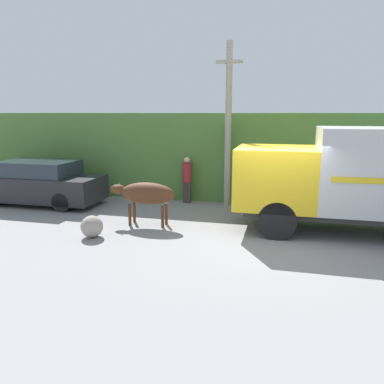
{
  "coord_description": "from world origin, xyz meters",
  "views": [
    {
      "loc": [
        0.15,
        -9.75,
        3.29
      ],
      "look_at": [
        -2.42,
        0.69,
        1.01
      ],
      "focal_mm": 35.0,
      "sensor_mm": 36.0,
      "label": 1
    }
  ],
  "objects_px": {
    "parked_suv": "(38,183)",
    "utility_pole": "(228,123)",
    "brown_cow": "(146,194)",
    "pedestrian_on_hill": "(187,178)",
    "cargo_truck": "(381,177)",
    "roadside_rock": "(92,227)"
  },
  "relations": [
    {
      "from": "roadside_rock",
      "to": "parked_suv",
      "type": "bearing_deg",
      "value": 141.77
    },
    {
      "from": "brown_cow",
      "to": "parked_suv",
      "type": "xyz_separation_m",
      "value": [
        -4.76,
        1.51,
        -0.18
      ]
    },
    {
      "from": "brown_cow",
      "to": "utility_pole",
      "type": "relative_size",
      "value": 0.36
    },
    {
      "from": "cargo_truck",
      "to": "parked_suv",
      "type": "relative_size",
      "value": 1.54
    },
    {
      "from": "parked_suv",
      "to": "cargo_truck",
      "type": "bearing_deg",
      "value": -8.33
    },
    {
      "from": "cargo_truck",
      "to": "roadside_rock",
      "type": "bearing_deg",
      "value": -162.62
    },
    {
      "from": "pedestrian_on_hill",
      "to": "roadside_rock",
      "type": "xyz_separation_m",
      "value": [
        -1.48,
        -4.47,
        -0.65
      ]
    },
    {
      "from": "parked_suv",
      "to": "roadside_rock",
      "type": "distance_m",
      "value": 4.79
    },
    {
      "from": "pedestrian_on_hill",
      "to": "roadside_rock",
      "type": "bearing_deg",
      "value": 66.33
    },
    {
      "from": "brown_cow",
      "to": "utility_pole",
      "type": "bearing_deg",
      "value": 48.84
    },
    {
      "from": "cargo_truck",
      "to": "utility_pole",
      "type": "bearing_deg",
      "value": 153.88
    },
    {
      "from": "cargo_truck",
      "to": "parked_suv",
      "type": "height_order",
      "value": "cargo_truck"
    },
    {
      "from": "parked_suv",
      "to": "utility_pole",
      "type": "distance_m",
      "value": 7.22
    },
    {
      "from": "utility_pole",
      "to": "roadside_rock",
      "type": "distance_m",
      "value": 5.95
    },
    {
      "from": "parked_suv",
      "to": "utility_pole",
      "type": "height_order",
      "value": "utility_pole"
    },
    {
      "from": "cargo_truck",
      "to": "roadside_rock",
      "type": "distance_m",
      "value": 7.83
    },
    {
      "from": "pedestrian_on_hill",
      "to": "roadside_rock",
      "type": "distance_m",
      "value": 4.75
    },
    {
      "from": "brown_cow",
      "to": "pedestrian_on_hill",
      "type": "xyz_separation_m",
      "value": [
        0.46,
        3.02,
        -0.01
      ]
    },
    {
      "from": "pedestrian_on_hill",
      "to": "roadside_rock",
      "type": "height_order",
      "value": "pedestrian_on_hill"
    },
    {
      "from": "pedestrian_on_hill",
      "to": "utility_pole",
      "type": "xyz_separation_m",
      "value": [
        1.5,
        -0.04,
        2.0
      ]
    },
    {
      "from": "utility_pole",
      "to": "roadside_rock",
      "type": "relative_size",
      "value": 9.51
    },
    {
      "from": "parked_suv",
      "to": "roadside_rock",
      "type": "xyz_separation_m",
      "value": [
        3.75,
        -2.95,
        -0.48
      ]
    }
  ]
}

